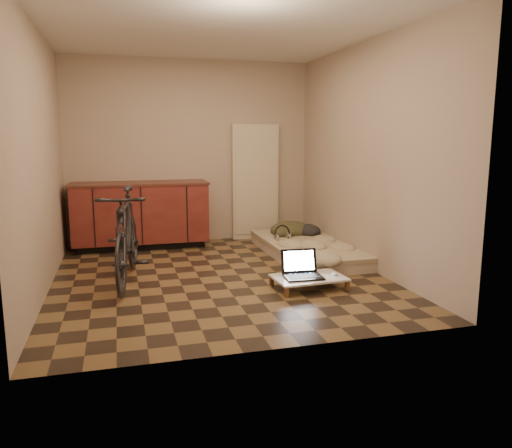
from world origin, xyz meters
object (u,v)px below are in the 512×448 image
object	(u,v)px
bicycle	(126,231)
futon	(308,249)
lap_desk	(309,278)
laptop	(302,271)

from	to	relation	value
bicycle	futon	world-z (taller)	bicycle
bicycle	futon	size ratio (longest dim) A/B	0.83
futon	lap_desk	size ratio (longest dim) A/B	2.74
bicycle	lap_desk	world-z (taller)	bicycle
bicycle	laptop	distance (m)	1.87
futon	bicycle	bearing A→B (deg)	-165.61
futon	lap_desk	xyz separation A→B (m)	(-0.50, -1.31, 0.02)
bicycle	lap_desk	size ratio (longest dim) A/B	2.28
laptop	lap_desk	bearing A→B (deg)	-18.95
lap_desk	laptop	size ratio (longest dim) A/B	1.89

